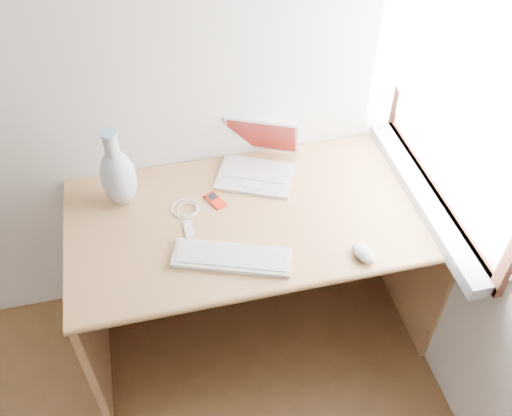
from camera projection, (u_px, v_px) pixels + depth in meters
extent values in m
cube|color=white|center=(473.00, 80.00, 1.89)|extent=(0.01, 0.90, 1.00)
cube|color=gray|center=(424.00, 197.00, 2.25)|extent=(0.10, 0.96, 0.06)
cube|color=white|center=(454.00, 75.00, 1.85)|extent=(0.02, 0.84, 0.92)
cube|color=tan|center=(257.00, 216.00, 2.23)|extent=(1.46, 0.73, 0.03)
cube|color=tan|center=(90.00, 308.00, 2.39)|extent=(0.03, 0.69, 0.74)
cube|color=tan|center=(408.00, 249.00, 2.62)|extent=(0.03, 0.69, 0.74)
cube|color=tan|center=(239.00, 203.00, 2.66)|extent=(1.40, 0.03, 0.50)
cube|color=white|center=(255.00, 176.00, 2.35)|extent=(0.37, 0.32, 0.01)
cube|color=white|center=(255.00, 175.00, 2.35)|extent=(0.30, 0.22, 0.00)
cube|color=white|center=(249.00, 141.00, 2.35)|extent=(0.31, 0.20, 0.19)
cube|color=maroon|center=(249.00, 141.00, 2.35)|extent=(0.28, 0.18, 0.17)
cube|color=white|center=(232.00, 258.00, 2.05)|extent=(0.44, 0.27, 0.02)
cube|color=white|center=(232.00, 256.00, 2.04)|extent=(0.41, 0.23, 0.00)
ellipsoid|color=white|center=(364.00, 253.00, 2.05)|extent=(0.10, 0.12, 0.04)
cube|color=red|center=(215.00, 200.00, 2.26)|extent=(0.08, 0.11, 0.01)
cube|color=black|center=(215.00, 199.00, 2.25)|extent=(0.05, 0.05, 0.00)
torus|color=white|center=(185.00, 209.00, 2.23)|extent=(0.13, 0.13, 0.01)
cube|color=white|center=(189.00, 229.00, 2.15)|extent=(0.04, 0.09, 0.01)
ellipsoid|color=silver|center=(119.00, 178.00, 2.17)|extent=(0.13, 0.13, 0.26)
cylinder|color=silver|center=(111.00, 145.00, 2.05)|extent=(0.05, 0.05, 0.10)
cylinder|color=#96D2F1|center=(108.00, 134.00, 2.02)|extent=(0.06, 0.06, 0.01)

